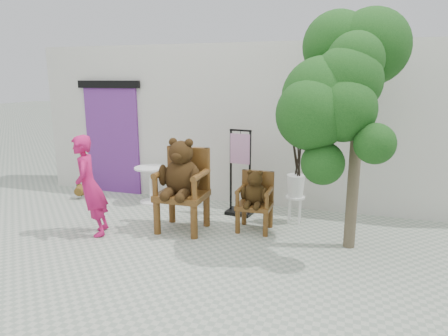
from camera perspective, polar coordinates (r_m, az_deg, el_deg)
name	(u,v)px	position (r m, az deg, el deg)	size (l,w,h in m)	color
ground_plane	(207,262)	(5.41, -2.44, -13.29)	(60.00, 60.00, 0.00)	#9FA594
back_wall	(260,124)	(7.90, 5.13, 6.33)	(9.00, 1.00, 3.00)	silver
doorway	(113,138)	(8.62, -15.63, 4.20)	(1.40, 0.11, 2.33)	#672B83
chair_big	(182,178)	(6.28, -5.99, -1.38)	(0.74, 0.78, 1.48)	#4C2D10
chair_small	(255,195)	(6.31, 4.47, -3.84)	(0.53, 0.53, 0.98)	#4C2D10
person	(90,186)	(6.37, -18.63, -2.49)	(0.56, 0.37, 1.55)	#B81659
cafe_table	(151,181)	(7.83, -10.45, -1.77)	(0.60, 0.60, 0.70)	white
display_stand	(240,182)	(7.03, 2.31, -2.03)	(0.49, 0.41, 1.51)	black
stool_bucket	(296,185)	(6.70, 10.21, -2.46)	(0.32, 0.32, 1.45)	white
tree	(341,82)	(5.61, 16.33, 11.71)	(1.67, 1.80, 3.31)	#453B29
potted_plant	(83,188)	(8.59, -19.53, -2.67)	(0.36, 0.31, 0.40)	black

